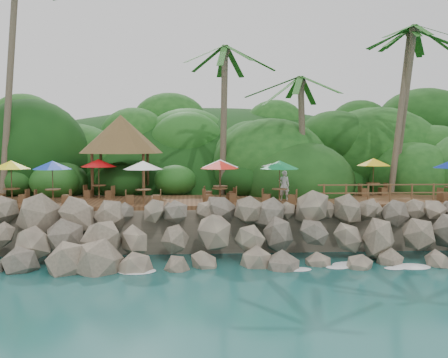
{
  "coord_description": "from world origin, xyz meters",
  "views": [
    {
      "loc": [
        -1.76,
        -20.87,
        5.37
      ],
      "look_at": [
        0.0,
        6.0,
        3.4
      ],
      "focal_mm": 41.22,
      "sensor_mm": 36.0,
      "label": 1
    }
  ],
  "objects": [
    {
      "name": "railing",
      "position": [
        8.03,
        3.65,
        2.91
      ],
      "size": [
        7.2,
        0.1,
        1.0
      ],
      "color": "brown",
      "rests_on": "terrace"
    },
    {
      "name": "seawall",
      "position": [
        0.0,
        2.0,
        1.15
      ],
      "size": [
        29.0,
        4.0,
        2.3
      ],
      "primitive_type": null,
      "color": "gray",
      "rests_on": "ground"
    },
    {
      "name": "foam_line",
      "position": [
        0.0,
        0.3,
        0.03
      ],
      "size": [
        25.2,
        0.8,
        0.06
      ],
      "color": "white",
      "rests_on": "ground"
    },
    {
      "name": "waiter",
      "position": [
        3.1,
        5.48,
        3.08
      ],
      "size": [
        0.58,
        0.39,
        1.56
      ],
      "primitive_type": "imported",
      "rotation": [
        0.0,
        0.0,
        3.11
      ],
      "color": "silver",
      "rests_on": "terrace"
    },
    {
      "name": "jungle_hill",
      "position": [
        0.0,
        23.5,
        0.0
      ],
      "size": [
        44.8,
        28.0,
        15.4
      ],
      "primitive_type": "ellipsoid",
      "color": "#143811",
      "rests_on": "ground"
    },
    {
      "name": "palms",
      "position": [
        -0.08,
        8.87,
        12.18
      ],
      "size": [
        32.06,
        6.54,
        13.97
      ],
      "color": "brown",
      "rests_on": "ground"
    },
    {
      "name": "dining_clusters",
      "position": [
        -0.0,
        5.94,
        4.06
      ],
      "size": [
        24.48,
        5.08,
        2.12
      ],
      "color": "brown",
      "rests_on": "terrace"
    },
    {
      "name": "terrace",
      "position": [
        0.0,
        6.0,
        2.2
      ],
      "size": [
        26.0,
        5.0,
        0.2
      ],
      "primitive_type": "cube",
      "color": "brown",
      "rests_on": "land_base"
    },
    {
      "name": "land_base",
      "position": [
        0.0,
        16.0,
        1.05
      ],
      "size": [
        32.0,
        25.2,
        2.1
      ],
      "primitive_type": "cube",
      "color": "gray",
      "rests_on": "ground"
    },
    {
      "name": "jungle_foliage",
      "position": [
        0.0,
        15.0,
        0.0
      ],
      "size": [
        44.0,
        16.0,
        12.0
      ],
      "primitive_type": null,
      "color": "#143811",
      "rests_on": "ground"
    },
    {
      "name": "ground",
      "position": [
        0.0,
        0.0,
        0.0
      ],
      "size": [
        140.0,
        140.0,
        0.0
      ],
      "primitive_type": "plane",
      "color": "#19514F",
      "rests_on": "ground"
    },
    {
      "name": "palapa",
      "position": [
        -5.75,
        9.11,
        5.79
      ],
      "size": [
        4.81,
        4.81,
        4.6
      ],
      "color": "brown",
      "rests_on": "ground"
    }
  ]
}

